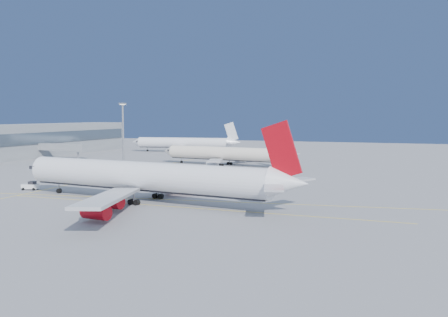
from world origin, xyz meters
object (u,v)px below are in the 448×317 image
airliner_virgin (148,177)px  pushback_tug (31,186)px  airliner_etihad (226,154)px  airliner_third (185,143)px  light_mast (123,130)px

airliner_virgin → pushback_tug: 37.94m
airliner_etihad → airliner_third: (-43.25, 56.80, 0.26)m
airliner_etihad → light_mast: 39.61m
airliner_etihad → pushback_tug: airliner_etihad is taller
airliner_virgin → light_mast: bearing=132.7°
airliner_virgin → light_mast: light_mast is taller
airliner_virgin → light_mast: (-43.35, 60.15, 8.41)m
pushback_tug → light_mast: 56.70m
airliner_virgin → light_mast: size_ratio=3.15×
airliner_virgin → airliner_third: 148.26m
airliner_etihad → pushback_tug: 80.33m
light_mast → airliner_third: bearing=98.1°
pushback_tug → airliner_etihad: bearing=54.8°
airliner_etihad → airliner_virgin: bearing=-74.5°
airliner_third → light_mast: bearing=-89.6°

